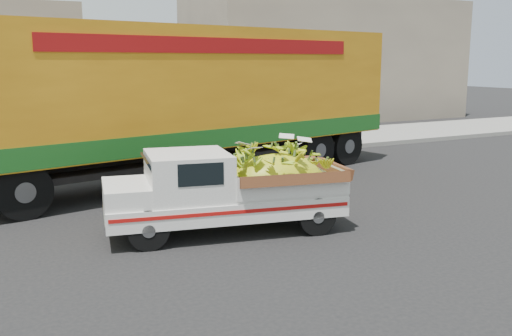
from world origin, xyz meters
TOP-DOWN VIEW (x-y plane):
  - ground at (0.00, 0.00)m, footprint 100.00×100.00m
  - curb at (0.00, 7.45)m, footprint 60.00×0.25m
  - sidewalk at (0.00, 9.55)m, footprint 60.00×4.00m
  - building_right at (14.00, 16.45)m, footprint 14.00×6.00m
  - pickup_truck at (1.27, 0.51)m, footprint 4.37×2.30m
  - semi_trailer at (2.08, 5.00)m, footprint 12.09×4.91m

SIDE VIEW (x-z plane):
  - ground at x=0.00m, z-range 0.00..0.00m
  - sidewalk at x=0.00m, z-range 0.00..0.14m
  - curb at x=0.00m, z-range 0.00..0.15m
  - pickup_truck at x=1.27m, z-range 0.05..1.51m
  - semi_trailer at x=2.08m, z-range 0.22..4.02m
  - building_right at x=14.00m, z-range 0.00..6.00m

